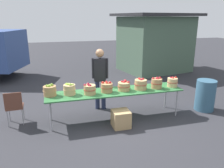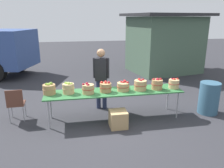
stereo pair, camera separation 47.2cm
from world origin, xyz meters
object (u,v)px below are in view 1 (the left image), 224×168
Objects in this scene: apple_basket_green_0 at (50,91)px; produce_crate at (121,119)px; folding_chair at (14,105)px; apple_basket_red_4 at (157,83)px; vendor_adult at (100,75)px; apple_basket_red_1 at (107,87)px; apple_basket_red_3 at (141,84)px; trash_barrel at (205,95)px; apple_basket_red_2 at (124,86)px; apple_basket_red_5 at (172,82)px; market_table at (115,92)px; apple_basket_red_0 at (90,89)px; apple_basket_green_1 at (69,89)px.

produce_crate is (1.61, -0.59, -0.68)m from apple_basket_green_0.
apple_basket_green_0 is at bearing 162.88° from folding_chair.
vendor_adult is (-1.37, 0.77, 0.13)m from apple_basket_red_4.
apple_basket_red_1 is 1.36m from apple_basket_red_4.
apple_basket_red_3 reaches higher than apple_basket_green_0.
vendor_adult is 3.04m from trash_barrel.
apple_basket_green_0 is 1.85m from apple_basket_red_2.
apple_basket_green_0 is 1.10× the size of apple_basket_red_5.
apple_basket_red_3 is at bearing 178.23° from apple_basket_red_4.
market_table is at bearing 176.66° from apple_basket_red_3.
market_table is 1.15m from apple_basket_red_4.
apple_basket_red_3 is (0.45, -0.03, 0.02)m from apple_basket_red_2.
apple_basket_red_3 is 1.19m from vendor_adult.
market_table is 0.81m from vendor_adult.
apple_basket_red_0 is at bearing -173.59° from apple_basket_red_1.
apple_basket_red_1 is 1.06× the size of apple_basket_red_5.
produce_crate is at bearing 159.26° from folding_chair.
folding_chair is (-3.61, 0.35, -0.38)m from apple_basket_red_4.
apple_basket_red_4 reaches higher than apple_basket_green_0.
vendor_adult is (-1.84, 0.76, 0.14)m from apple_basket_red_5.
apple_basket_red_2 is 0.45m from apple_basket_red_3.
market_table is 4.07× the size of folding_chair.
apple_basket_red_4 is (0.45, -0.01, 0.00)m from apple_basket_red_3.
apple_basket_red_2 is at bearing -2.55° from apple_basket_green_0.
apple_basket_green_1 is 0.49m from apple_basket_red_0.
market_table is 2.65m from trash_barrel.
apple_basket_red_4 is 0.35× the size of trash_barrel.
apple_basket_red_4 is at bearing 0.46° from apple_basket_red_0.
trash_barrel reaches higher than folding_chair.
trash_barrel is 2.66m from produce_crate.
folding_chair is (-0.86, 0.22, -0.37)m from apple_basket_green_0.
vendor_adult is (1.38, 0.64, 0.14)m from apple_basket_green_0.
folding_chair is (-2.25, 0.32, -0.36)m from apple_basket_red_1.
produce_crate is (0.23, -1.23, -0.82)m from vendor_adult.
apple_basket_red_4 is 1.57m from vendor_adult.
apple_basket_green_0 is 1.04× the size of apple_basket_red_0.
produce_crate is at bearing -172.26° from trash_barrel.
apple_basket_red_3 is 0.19× the size of vendor_adult.
apple_basket_red_4 reaches higher than produce_crate.
apple_basket_red_4 is 1.56m from trash_barrel.
apple_basket_red_0 is 2.28m from apple_basket_red_5.
apple_basket_red_5 is at bearing 173.87° from vendor_adult.
market_table is at bearing 170.51° from folding_chair.
apple_basket_red_1 is at bearing 106.98° from vendor_adult.
apple_basket_red_3 reaches higher than apple_basket_red_5.
produce_crate is at bearing -20.02° from apple_basket_green_0.
trash_barrel is (1.49, -0.10, -0.45)m from apple_basket_red_4.
market_table is at bearing 177.29° from apple_basket_red_4.
market_table is 11.40× the size of apple_basket_red_4.
apple_basket_red_3 is 3.20m from folding_chair.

